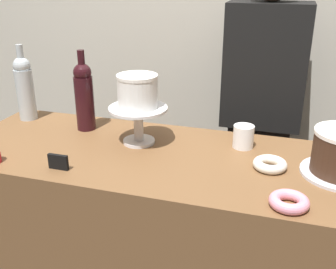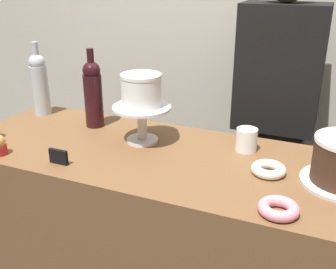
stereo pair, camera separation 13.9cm
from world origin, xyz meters
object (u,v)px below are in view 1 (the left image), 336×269
at_px(wine_bottle_clear, 25,87).
at_px(coffee_cup_ceramic, 243,137).
at_px(donut_sugar, 270,165).
at_px(wine_bottle_dark_red, 84,95).
at_px(donut_pink, 289,202).
at_px(price_sign_chalkboard, 58,162).
at_px(cake_stand_pedestal, 138,119).
at_px(white_layer_cake, 137,91).
at_px(barista_figure, 260,125).

height_order(wine_bottle_clear, coffee_cup_ceramic, wine_bottle_clear).
relative_size(wine_bottle_clear, donut_sugar, 2.91).
relative_size(wine_bottle_dark_red, donut_pink, 2.91).
bearing_deg(coffee_cup_ceramic, wine_bottle_clear, 178.00).
xyz_separation_m(donut_sugar, price_sign_chalkboard, (-0.67, -0.20, 0.01)).
distance_m(cake_stand_pedestal, coffee_cup_ceramic, 0.39).
xyz_separation_m(donut_pink, donut_sugar, (-0.07, 0.22, 0.00)).
relative_size(white_layer_cake, donut_pink, 1.34).
xyz_separation_m(cake_stand_pedestal, donut_sugar, (0.49, -0.08, -0.08)).
height_order(cake_stand_pedestal, coffee_cup_ceramic, cake_stand_pedestal).
distance_m(white_layer_cake, donut_sugar, 0.53).
relative_size(donut_sugar, price_sign_chalkboard, 1.60).
bearing_deg(wine_bottle_dark_red, donut_pink, -24.28).
xyz_separation_m(cake_stand_pedestal, coffee_cup_ceramic, (0.38, 0.07, -0.05)).
relative_size(white_layer_cake, wine_bottle_clear, 0.46).
height_order(wine_bottle_dark_red, donut_pink, wine_bottle_dark_red).
bearing_deg(cake_stand_pedestal, white_layer_cake, -90.00).
bearing_deg(wine_bottle_clear, white_layer_cake, -10.74).
xyz_separation_m(white_layer_cake, wine_bottle_clear, (-0.56, 0.11, -0.06)).
xyz_separation_m(donut_sugar, coffee_cup_ceramic, (-0.11, 0.15, 0.03)).
height_order(white_layer_cake, barista_figure, barista_figure).
bearing_deg(white_layer_cake, wine_bottle_clear, 169.26).
relative_size(donut_sugar, coffee_cup_ceramic, 1.32).
distance_m(coffee_cup_ceramic, barista_figure, 0.47).
bearing_deg(donut_pink, cake_stand_pedestal, 152.03).
distance_m(donut_sugar, price_sign_chalkboard, 0.70).
bearing_deg(coffee_cup_ceramic, barista_figure, 86.29).
bearing_deg(barista_figure, donut_sugar, -82.73).
relative_size(wine_bottle_dark_red, price_sign_chalkboard, 4.65).
height_order(wine_bottle_dark_red, wine_bottle_clear, same).
bearing_deg(donut_sugar, barista_figure, 97.27).
bearing_deg(coffee_cup_ceramic, cake_stand_pedestal, -169.17).
bearing_deg(barista_figure, price_sign_chalkboard, -125.90).
height_order(donut_pink, donut_sugar, same).
relative_size(cake_stand_pedestal, barista_figure, 0.14).
height_order(white_layer_cake, wine_bottle_clear, wine_bottle_clear).
xyz_separation_m(wine_bottle_clear, barista_figure, (0.97, 0.42, -0.22)).
xyz_separation_m(cake_stand_pedestal, wine_bottle_dark_red, (-0.26, 0.07, 0.05)).
xyz_separation_m(cake_stand_pedestal, price_sign_chalkboard, (-0.18, -0.28, -0.07)).
distance_m(wine_bottle_clear, price_sign_chalkboard, 0.56).
height_order(price_sign_chalkboard, barista_figure, barista_figure).
xyz_separation_m(price_sign_chalkboard, barista_figure, (0.59, 0.81, -0.10)).
bearing_deg(donut_sugar, cake_stand_pedestal, 170.74).
bearing_deg(coffee_cup_ceramic, donut_pink, -64.82).
height_order(wine_bottle_clear, donut_sugar, wine_bottle_clear).
bearing_deg(price_sign_chalkboard, wine_bottle_dark_red, 103.21).
bearing_deg(wine_bottle_clear, barista_figure, 23.55).
height_order(wine_bottle_dark_red, coffee_cup_ceramic, wine_bottle_dark_red).
relative_size(wine_bottle_dark_red, barista_figure, 0.20).
relative_size(wine_bottle_dark_red, wine_bottle_clear, 1.00).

